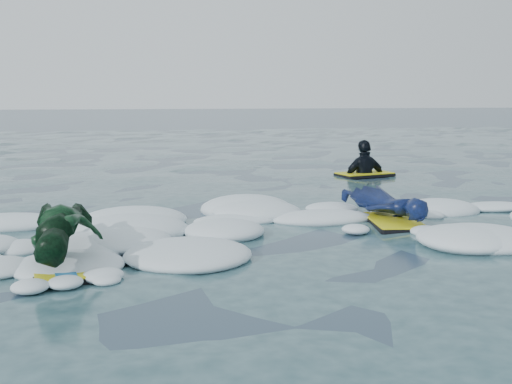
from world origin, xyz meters
The scene contains 5 objects.
ground centered at (0.00, 0.00, 0.00)m, with size 120.00×120.00×0.00m, color #1B3042.
foam_band centered at (0.00, 1.03, 0.00)m, with size 12.00×3.10×0.30m, color white, non-canonical shape.
prone_woman_unit centered at (1.87, 1.19, 0.20)m, with size 0.83×1.57×0.38m.
prone_child_unit centered at (-1.63, -0.21, 0.28)m, with size 0.66×1.37×0.54m.
waiting_rider_unit centered at (3.04, 5.25, -0.08)m, with size 1.13×0.81×1.53m.
Camera 1 is at (-0.94, -5.85, 1.50)m, focal length 45.00 mm.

